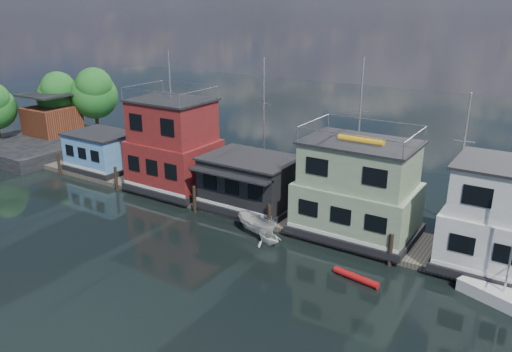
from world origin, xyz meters
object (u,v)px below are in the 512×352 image
Objects in this scene: houseboat_blue at (101,151)px; motorboat at (257,225)px; red_kayak at (356,277)px; day_sailer at (503,297)px; houseboat_red at (174,147)px; houseboat_dark at (250,182)px; houseboat_green at (358,190)px; dinghy_white at (268,235)px.

houseboat_blue is 20.86m from motorboat.
red_kayak is 8.11m from day_sailer.
houseboat_dark is (8.00, -0.02, -1.69)m from houseboat_red.
houseboat_dark is 1.92× the size of motorboat.
day_sailer reaches higher than houseboat_green.
motorboat is at bearing -159.95° from day_sailer.
houseboat_green is at bearing 0.12° from houseboat_dark.
motorboat is 16.25m from day_sailer.
houseboat_red reaches higher than motorboat.
houseboat_green is (9.00, 0.02, 1.13)m from houseboat_dark.
day_sailer is (36.74, -3.57, -1.77)m from houseboat_blue.
houseboat_dark is at bearing 162.45° from red_kayak.
day_sailer is at bearing -5.54° from houseboat_blue.
dinghy_white is (-4.66, -4.36, -2.94)m from houseboat_green.
houseboat_blue is at bearing 98.17° from motorboat.
houseboat_dark is at bearing -0.14° from houseboat_red.
houseboat_red is at bearing 179.86° from houseboat_dark.
red_kayak is at bearing -66.98° from houseboat_green.
motorboat is (20.49, -3.60, -1.46)m from houseboat_blue.
houseboat_red is at bearing -167.53° from day_sailer.
red_kayak is at bearing -81.33° from dinghy_white.
houseboat_red is 8.18m from houseboat_dark.
houseboat_red is 1.60× the size of houseboat_dark.
houseboat_dark is at bearing 58.01° from motorboat.
houseboat_blue is at bearing 98.25° from dinghy_white.
houseboat_dark is at bearing 64.57° from dinghy_white.
red_kayak is (11.43, -5.70, -2.20)m from houseboat_dark.
houseboat_blue is 0.54× the size of houseboat_red.
motorboat is 1.56m from dinghy_white.
houseboat_dark is 4.96m from motorboat.
red_kayak is 0.39× the size of day_sailer.
houseboat_blue is 36.96m from day_sailer.
houseboat_red reaches higher than red_kayak.
houseboat_blue is 2.15× the size of red_kayak.
houseboat_red is at bearing 0.00° from houseboat_blue.
day_sailer is at bearing -19.20° from houseboat_green.
motorboat is at bearing 80.34° from dinghy_white.
red_kayak is 1.30× the size of dinghy_white.
motorboat is at bearing -149.06° from houseboat_green.
houseboat_green is 2.82× the size of red_kayak.
red_kayak is (2.43, -5.72, -3.33)m from houseboat_green.
red_kayak is at bearing -26.50° from houseboat_dark.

